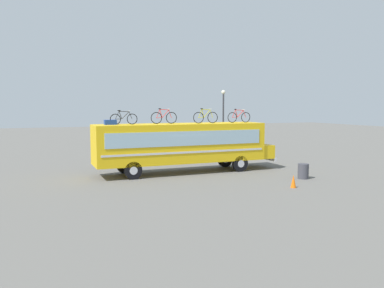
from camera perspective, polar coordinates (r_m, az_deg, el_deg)
name	(u,v)px	position (r m, az deg, el deg)	size (l,w,h in m)	color
ground_plane	(181,173)	(24.99, -1.63, -4.22)	(120.00, 120.00, 0.00)	#605E59
bus	(183,143)	(24.80, -1.27, 0.09)	(12.00, 2.48, 3.15)	yellow
luggage_bag_1	(110,122)	(23.76, -11.91, 3.14)	(0.70, 0.48, 0.29)	#193899
rooftop_bicycle_1	(124,119)	(23.76, -9.99, 3.71)	(1.67, 0.44, 0.87)	black
rooftop_bicycle_2	(164,117)	(24.66, -4.15, 3.93)	(1.73, 0.44, 0.97)	black
rooftop_bicycle_3	(206,117)	(25.21, 2.00, 3.98)	(1.74, 0.44, 0.97)	black
rooftop_bicycle_4	(239,117)	(26.54, 6.91, 3.98)	(1.73, 0.44, 0.93)	black
trash_bin	(303,171)	(23.78, 16.02, -3.86)	(0.63, 0.63, 0.88)	#3F3F47
traffic_cone	(293,181)	(21.04, 14.67, -5.32)	(0.29, 0.29, 0.68)	orange
street_lamp	(223,115)	(33.32, 4.61, 4.24)	(0.35, 0.35, 5.61)	#38383D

